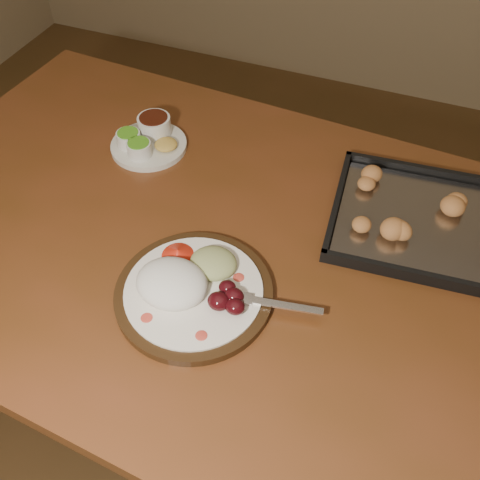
% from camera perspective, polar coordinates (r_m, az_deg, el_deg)
% --- Properties ---
extents(ground, '(4.00, 4.00, 0.00)m').
position_cam_1_polar(ground, '(1.60, 1.03, -23.48)').
color(ground, '#56381D').
rests_on(ground, ground).
extents(dining_table, '(1.56, 1.01, 0.75)m').
position_cam_1_polar(dining_table, '(1.11, -0.63, -3.53)').
color(dining_table, brown).
rests_on(dining_table, ground).
extents(dinner_plate, '(0.36, 0.28, 0.06)m').
position_cam_1_polar(dinner_plate, '(0.94, -5.29, -5.00)').
color(dinner_plate, black).
rests_on(dinner_plate, dining_table).
extents(condiment_saucer, '(0.17, 0.17, 0.06)m').
position_cam_1_polar(condiment_saucer, '(1.25, -9.78, 10.57)').
color(condiment_saucer, beige).
rests_on(condiment_saucer, dining_table).
extents(baking_tray, '(0.44, 0.34, 0.04)m').
position_cam_1_polar(baking_tray, '(1.12, 20.43, 1.68)').
color(baking_tray, black).
rests_on(baking_tray, dining_table).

